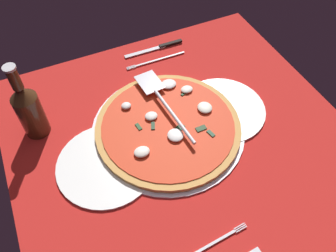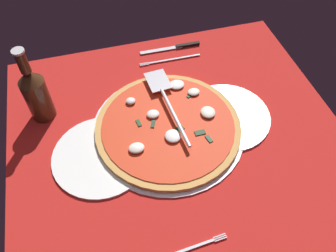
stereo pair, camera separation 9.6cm
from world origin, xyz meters
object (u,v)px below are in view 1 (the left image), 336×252
at_px(dinner_plate_left, 106,165).
at_px(beer_bottle, 29,109).
at_px(pizza, 168,126).
at_px(pizza_server, 163,100).
at_px(dinner_plate_right, 222,109).
at_px(place_setting_far, 157,54).

distance_m(dinner_plate_left, beer_bottle, 0.25).
bearing_deg(beer_bottle, pizza, -24.06).
relative_size(pizza, pizza_server, 1.32).
relative_size(dinner_plate_right, pizza, 0.62).
bearing_deg(place_setting_far, dinner_plate_left, 50.51).
distance_m(pizza, beer_bottle, 0.37).
bearing_deg(dinner_plate_left, place_setting_far, 49.49).
bearing_deg(dinner_plate_left, pizza, 11.77).
xyz_separation_m(dinner_plate_right, pizza, (-0.17, 0.00, 0.01)).
xyz_separation_m(dinner_plate_left, pizza, (0.20, 0.04, 0.01)).
height_order(dinner_plate_right, place_setting_far, place_setting_far).
bearing_deg(dinner_plate_left, pizza_server, 27.86).
xyz_separation_m(dinner_plate_right, beer_bottle, (-0.51, 0.15, 0.09)).
height_order(dinner_plate_left, place_setting_far, place_setting_far).
relative_size(pizza_server, beer_bottle, 1.28).
bearing_deg(dinner_plate_left, dinner_plate_right, 5.95).
height_order(pizza, place_setting_far, pizza).
distance_m(pizza_server, place_setting_far, 0.25).
relative_size(dinner_plate_right, place_setting_far, 1.12).
bearing_deg(pizza_server, place_setting_far, -24.08).
height_order(pizza_server, place_setting_far, pizza_server).
relative_size(dinner_plate_left, place_setting_far, 1.15).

